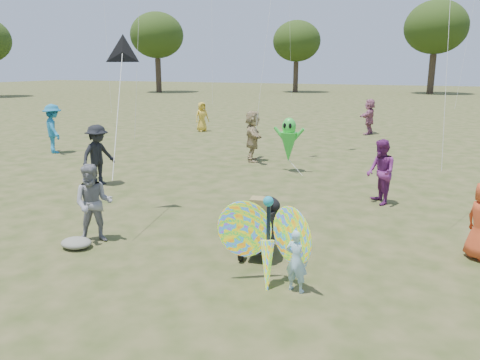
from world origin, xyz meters
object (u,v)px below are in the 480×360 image
(adult_man, at_px, (94,203))
(crowd_e, at_px, (381,172))
(crowd_j, at_px, (369,117))
(crowd_g, at_px, (202,117))
(alien_kite, at_px, (289,142))
(crowd_b, at_px, (98,155))
(crowd_i, at_px, (54,129))
(butterfly_kite, at_px, (268,243))
(jogging_stroller, at_px, (262,223))
(crowd_d, at_px, (253,136))
(child_girl, at_px, (297,261))

(adult_man, height_order, crowd_e, crowd_e)
(crowd_j, bearing_deg, crowd_g, -65.24)
(adult_man, xyz_separation_m, alien_kite, (1.58, 7.38, 0.20))
(crowd_b, relative_size, alien_kite, 0.99)
(crowd_b, height_order, crowd_j, crowd_j)
(adult_man, bearing_deg, crowd_i, 109.51)
(crowd_i, distance_m, alien_kite, 9.38)
(crowd_i, bearing_deg, butterfly_kite, -177.27)
(jogging_stroller, bearing_deg, crowd_g, 111.70)
(crowd_e, bearing_deg, crowd_i, -128.32)
(crowd_d, relative_size, crowd_g, 1.20)
(jogging_stroller, relative_size, alien_kite, 0.63)
(crowd_d, height_order, jogging_stroller, crowd_d)
(butterfly_kite, distance_m, alien_kite, 8.10)
(jogging_stroller, bearing_deg, butterfly_kite, -75.10)
(crowd_d, bearing_deg, alien_kite, -148.88)
(crowd_d, relative_size, butterfly_kite, 1.04)
(child_girl, xyz_separation_m, alien_kite, (-2.58, 7.84, 0.48))
(adult_man, relative_size, alien_kite, 0.88)
(child_girl, bearing_deg, crowd_b, -19.45)
(child_girl, relative_size, alien_kite, 0.57)
(child_girl, height_order, crowd_g, crowd_g)
(crowd_i, xyz_separation_m, alien_kite, (9.37, 0.40, 0.02))
(crowd_b, relative_size, crowd_e, 1.08)
(crowd_j, xyz_separation_m, butterfly_kite, (0.96, -17.54, -0.18))
(crowd_i, bearing_deg, crowd_e, -154.26)
(crowd_i, bearing_deg, adult_man, 173.73)
(child_girl, height_order, alien_kite, alien_kite)
(crowd_e, height_order, crowd_i, crowd_i)
(crowd_e, relative_size, butterfly_kite, 0.92)
(butterfly_kite, bearing_deg, alien_kite, 105.08)
(crowd_i, height_order, jogging_stroller, crowd_i)
(jogging_stroller, height_order, alien_kite, alien_kite)
(adult_man, bearing_deg, alien_kite, 49.28)
(child_girl, bearing_deg, crowd_e, -85.53)
(butterfly_kite, bearing_deg, jogging_stroller, 114.50)
(child_girl, bearing_deg, crowd_d, -53.94)
(crowd_g, distance_m, alien_kite, 10.13)
(crowd_d, xyz_separation_m, crowd_g, (-5.28, 6.23, -0.15))
(alien_kite, bearing_deg, jogging_stroller, -76.53)
(crowd_g, relative_size, jogging_stroller, 1.38)
(crowd_g, height_order, crowd_i, crowd_i)
(crowd_d, xyz_separation_m, crowd_i, (-7.68, -1.53, 0.05))
(alien_kite, bearing_deg, butterfly_kite, -74.92)
(crowd_g, bearing_deg, adult_man, -122.90)
(crowd_g, height_order, jogging_stroller, crowd_g)
(child_girl, xyz_separation_m, adult_man, (-4.16, 0.47, 0.27))
(crowd_b, distance_m, crowd_e, 7.70)
(crowd_i, xyz_separation_m, jogging_stroller, (10.98, -6.34, -0.33))
(crowd_d, relative_size, crowd_e, 1.12)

